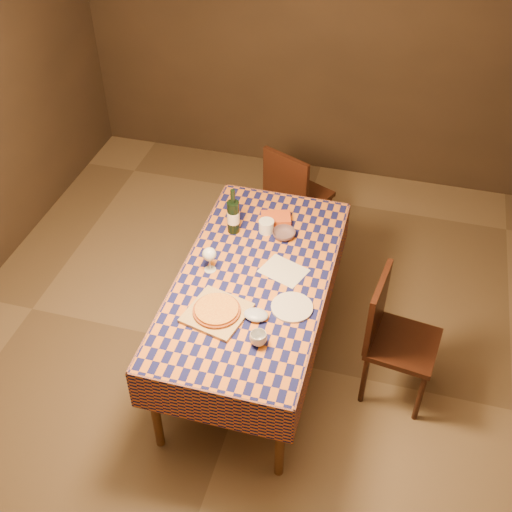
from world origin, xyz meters
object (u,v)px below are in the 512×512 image
(wine_bottle, at_px, (233,216))
(chair_right, at_px, (392,332))
(dining_table, at_px, (254,285))
(pizza, at_px, (217,310))
(white_plate, at_px, (292,307))
(chair_far, at_px, (294,193))
(cutting_board, at_px, (217,313))
(bowl, at_px, (284,234))

(wine_bottle, relative_size, chair_right, 0.37)
(dining_table, height_order, pizza, pizza)
(white_plate, bearing_deg, chair_far, 101.88)
(cutting_board, relative_size, white_plate, 1.33)
(bowl, bearing_deg, pizza, -105.14)
(wine_bottle, bearing_deg, pizza, -80.58)
(bowl, distance_m, chair_far, 0.90)
(bowl, bearing_deg, white_plate, -72.51)
(chair_far, distance_m, chair_right, 1.59)
(cutting_board, xyz_separation_m, white_plate, (0.42, 0.16, -0.00))
(cutting_board, xyz_separation_m, pizza, (0.00, -0.00, 0.02))
(dining_table, distance_m, bowl, 0.45)
(pizza, height_order, chair_right, chair_right)
(dining_table, xyz_separation_m, wine_bottle, (-0.25, 0.40, 0.20))
(dining_table, relative_size, bowl, 11.79)
(pizza, relative_size, chair_far, 0.32)
(bowl, distance_m, wine_bottle, 0.36)
(pizza, distance_m, bowl, 0.83)
(bowl, relative_size, wine_bottle, 0.46)
(cutting_board, distance_m, chair_right, 1.12)
(cutting_board, bearing_deg, pizza, -90.00)
(dining_table, relative_size, wine_bottle, 5.42)
(bowl, bearing_deg, dining_table, -102.02)
(chair_far, bearing_deg, white_plate, -78.12)
(cutting_board, relative_size, wine_bottle, 0.98)
(wine_bottle, bearing_deg, dining_table, -57.87)
(bowl, bearing_deg, wine_bottle, -175.71)
(chair_far, bearing_deg, wine_bottle, -104.95)
(pizza, distance_m, white_plate, 0.45)
(chair_far, xyz_separation_m, chair_right, (0.92, -1.29, 0.00))
(cutting_board, bearing_deg, wine_bottle, 99.42)
(dining_table, distance_m, pizza, 0.41)
(cutting_board, bearing_deg, bowl, 74.86)
(wine_bottle, height_order, chair_right, wine_bottle)
(pizza, height_order, white_plate, pizza)
(dining_table, distance_m, chair_right, 0.92)
(white_plate, height_order, chair_far, chair_far)
(pizza, distance_m, chair_right, 1.12)
(cutting_board, distance_m, chair_far, 1.67)
(pizza, bearing_deg, dining_table, 71.35)
(bowl, xyz_separation_m, chair_right, (0.81, -0.44, -0.27))
(dining_table, xyz_separation_m, cutting_board, (-0.13, -0.37, 0.09))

